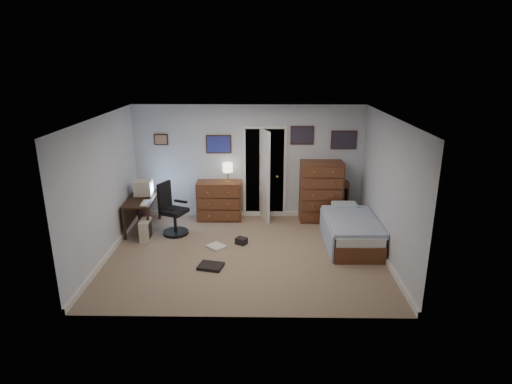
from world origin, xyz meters
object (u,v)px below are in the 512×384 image
office_chair (172,214)px  bed (350,230)px  computer_desk (138,205)px  tall_dresser (321,191)px  low_dresser (219,200)px

office_chair → bed: (3.51, -0.44, -0.14)m
computer_desk → tall_dresser: (3.86, 0.59, 0.13)m
low_dresser → tall_dresser: bearing=-2.1°
office_chair → low_dresser: (0.88, 0.85, 0.02)m
low_dresser → tall_dresser: size_ratio=0.73×
computer_desk → bed: computer_desk is taller
tall_dresser → low_dresser: bearing=178.1°
computer_desk → bed: 4.33m
low_dresser → bed: 2.93m
low_dresser → bed: low_dresser is taller
computer_desk → tall_dresser: size_ratio=0.92×
low_dresser → bed: size_ratio=0.54×
computer_desk → office_chair: bearing=-19.8°
office_chair → low_dresser: 1.22m
office_chair → bed: 3.54m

